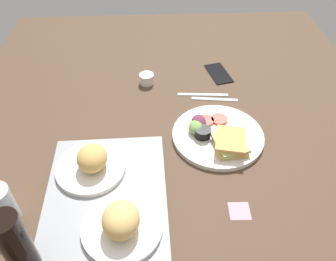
# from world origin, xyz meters

# --- Properties ---
(ground_plane) EXTENTS (1.90, 1.50, 0.03)m
(ground_plane) POSITION_xyz_m (0.00, 0.00, -0.01)
(ground_plane) COLOR #4C3828
(serving_tray) EXTENTS (0.46, 0.34, 0.02)m
(serving_tray) POSITION_xyz_m (-0.21, 0.21, 0.01)
(serving_tray) COLOR gray
(serving_tray) RESTS_ON ground_plane
(bread_plate_near) EXTENTS (0.20, 0.20, 0.09)m
(bread_plate_near) POSITION_xyz_m (-0.31, 0.16, 0.05)
(bread_plate_near) COLOR white
(bread_plate_near) RESTS_ON serving_tray
(bread_plate_far) EXTENTS (0.20, 0.20, 0.08)m
(bread_plate_far) POSITION_xyz_m (-0.11, 0.26, 0.04)
(bread_plate_far) COLOR white
(bread_plate_far) RESTS_ON serving_tray
(plate_with_salad) EXTENTS (0.30, 0.30, 0.05)m
(plate_with_salad) POSITION_xyz_m (0.02, -0.13, 0.02)
(plate_with_salad) COLOR white
(plate_with_salad) RESTS_ON ground_plane
(drinking_glass) EXTENTS (0.07, 0.07, 0.12)m
(drinking_glass) POSITION_xyz_m (-0.25, 0.46, 0.06)
(drinking_glass) COLOR silver
(drinking_glass) RESTS_ON ground_plane
(soda_bottle) EXTENTS (0.06, 0.06, 0.20)m
(soda_bottle) POSITION_xyz_m (-0.39, 0.38, 0.10)
(soda_bottle) COLOR black
(soda_bottle) RESTS_ON ground_plane
(espresso_cup) EXTENTS (0.06, 0.06, 0.04)m
(espresso_cup) POSITION_xyz_m (0.34, 0.10, 0.02)
(espresso_cup) COLOR silver
(espresso_cup) RESTS_ON ground_plane
(fork) EXTENTS (0.03, 0.17, 0.01)m
(fork) POSITION_xyz_m (0.22, -0.15, 0.00)
(fork) COLOR #B7B7BC
(fork) RESTS_ON ground_plane
(knife) EXTENTS (0.03, 0.19, 0.01)m
(knife) POSITION_xyz_m (0.25, -0.11, 0.00)
(knife) COLOR #B7B7BC
(knife) RESTS_ON ground_plane
(cell_phone) EXTENTS (0.16, 0.10, 0.01)m
(cell_phone) POSITION_xyz_m (0.39, -0.19, 0.00)
(cell_phone) COLOR black
(cell_phone) RESTS_ON ground_plane
(sticky_note) EXTENTS (0.06, 0.06, 0.00)m
(sticky_note) POSITION_xyz_m (-0.26, -0.15, 0.00)
(sticky_note) COLOR pink
(sticky_note) RESTS_ON ground_plane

